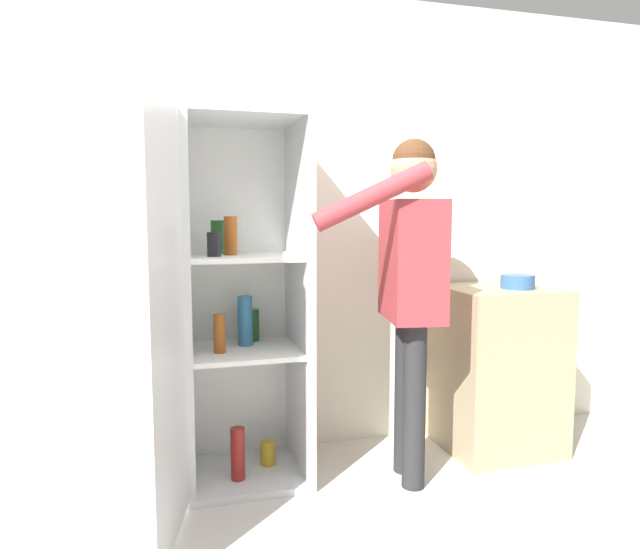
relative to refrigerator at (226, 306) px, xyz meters
The scene contains 6 objects.
ground_plane 1.13m from the refrigerator, 55.39° to the right, with size 12.00×12.00×0.00m, color beige.
wall_back 0.68m from the refrigerator, 46.86° to the left, with size 7.00×0.06×2.55m.
refrigerator is the anchor object (origin of this frame).
person 0.91m from the refrigerator, 10.59° to the right, with size 0.72×0.57×1.70m.
counter 1.60m from the refrigerator, ahead, with size 0.61×0.58×0.93m.
bowl 1.61m from the refrigerator, ahead, with size 0.18×0.18×0.08m.
Camera 1 is at (-0.69, -2.15, 1.34)m, focal length 32.00 mm.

